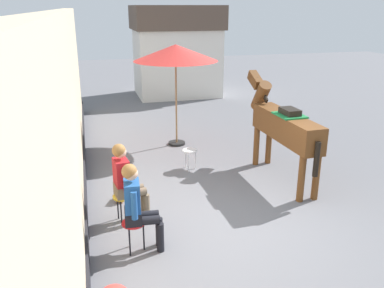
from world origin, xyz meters
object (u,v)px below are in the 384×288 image
(seated_visitor_near, at_px, (137,204))
(seated_visitor_far, at_px, (126,179))
(cafe_parasol, at_px, (176,53))
(spare_stool_white, at_px, (190,152))
(saddled_horse_center, at_px, (283,125))
(satchel_bag, at_px, (121,196))

(seated_visitor_near, relative_size, seated_visitor_far, 1.00)
(seated_visitor_far, height_order, cafe_parasol, cafe_parasol)
(spare_stool_white, bearing_deg, saddled_horse_center, -28.63)
(seated_visitor_near, xyz_separation_m, saddled_horse_center, (3.25, 1.94, 0.38))
(seated_visitor_near, bearing_deg, spare_stool_white, 62.12)
(spare_stool_white, relative_size, satchel_bag, 1.64)
(seated_visitor_near, height_order, satchel_bag, seated_visitor_near)
(saddled_horse_center, height_order, spare_stool_white, saddled_horse_center)
(seated_visitor_far, bearing_deg, cafe_parasol, 65.53)
(satchel_bag, bearing_deg, seated_visitor_far, -152.87)
(seated_visitor_far, height_order, saddled_horse_center, saddled_horse_center)
(seated_visitor_near, bearing_deg, satchel_bag, 93.44)
(saddled_horse_center, distance_m, cafe_parasol, 3.37)
(seated_visitor_near, relative_size, cafe_parasol, 0.54)
(saddled_horse_center, bearing_deg, seated_visitor_near, -149.11)
(seated_visitor_near, height_order, cafe_parasol, cafe_parasol)
(seated_visitor_near, xyz_separation_m, satchel_bag, (-0.10, 1.72, -0.68))
(seated_visitor_far, xyz_separation_m, spare_stool_white, (1.59, 1.95, -0.38))
(seated_visitor_near, distance_m, satchel_bag, 1.85)
(seated_visitor_near, height_order, seated_visitor_far, same)
(saddled_horse_center, bearing_deg, spare_stool_white, 151.37)
(spare_stool_white, bearing_deg, seated_visitor_far, -129.18)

